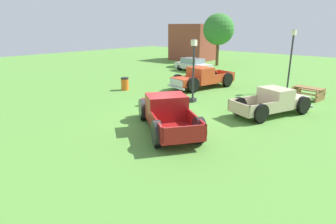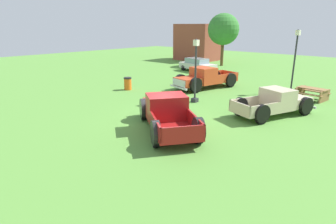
{
  "view_description": "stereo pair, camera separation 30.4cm",
  "coord_description": "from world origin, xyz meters",
  "px_view_note": "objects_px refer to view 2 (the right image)",
  "views": [
    {
      "loc": [
        9.14,
        -10.22,
        4.72
      ],
      "look_at": [
        0.88,
        -0.73,
        0.9
      ],
      "focal_mm": 30.56,
      "sensor_mm": 36.0,
      "label": 1
    },
    {
      "loc": [
        9.37,
        -10.02,
        4.72
      ],
      "look_at": [
        0.88,
        -0.73,
        0.9
      ],
      "focal_mm": 30.56,
      "sensor_mm": 36.0,
      "label": 2
    }
  ],
  "objects_px": {
    "pickup_truck_behind_left": "(202,79)",
    "lamp_post_far": "(295,60)",
    "pickup_truck_foreground": "(166,112)",
    "sedan_distant_a": "(197,65)",
    "trash_can": "(128,84)",
    "oak_tree_west": "(223,29)",
    "pickup_truck_behind_right": "(278,102)",
    "lamp_post_near": "(196,70)",
    "picnic_table": "(312,92)"
  },
  "relations": [
    {
      "from": "sedan_distant_a",
      "to": "lamp_post_near",
      "type": "distance_m",
      "value": 12.97
    },
    {
      "from": "picnic_table",
      "to": "pickup_truck_behind_left",
      "type": "bearing_deg",
      "value": -164.33
    },
    {
      "from": "pickup_truck_behind_left",
      "to": "picnic_table",
      "type": "bearing_deg",
      "value": 15.67
    },
    {
      "from": "oak_tree_west",
      "to": "picnic_table",
      "type": "bearing_deg",
      "value": -37.59
    },
    {
      "from": "pickup_truck_foreground",
      "to": "lamp_post_near",
      "type": "distance_m",
      "value": 5.31
    },
    {
      "from": "lamp_post_near",
      "to": "sedan_distant_a",
      "type": "bearing_deg",
      "value": 126.14
    },
    {
      "from": "pickup_truck_behind_left",
      "to": "oak_tree_west",
      "type": "distance_m",
      "value": 14.29
    },
    {
      "from": "pickup_truck_behind_right",
      "to": "picnic_table",
      "type": "distance_m",
      "value": 4.87
    },
    {
      "from": "pickup_truck_behind_left",
      "to": "lamp_post_near",
      "type": "distance_m",
      "value": 4.39
    },
    {
      "from": "pickup_truck_behind_right",
      "to": "oak_tree_west",
      "type": "height_order",
      "value": "oak_tree_west"
    },
    {
      "from": "pickup_truck_foreground",
      "to": "pickup_truck_behind_right",
      "type": "distance_m",
      "value": 6.43
    },
    {
      "from": "picnic_table",
      "to": "oak_tree_west",
      "type": "height_order",
      "value": "oak_tree_west"
    },
    {
      "from": "picnic_table",
      "to": "trash_can",
      "type": "height_order",
      "value": "trash_can"
    },
    {
      "from": "pickup_truck_behind_left",
      "to": "oak_tree_west",
      "type": "bearing_deg",
      "value": 116.1
    },
    {
      "from": "pickup_truck_behind_right",
      "to": "picnic_table",
      "type": "relative_size",
      "value": 2.56
    },
    {
      "from": "sedan_distant_a",
      "to": "lamp_post_far",
      "type": "bearing_deg",
      "value": -17.22
    },
    {
      "from": "sedan_distant_a",
      "to": "trash_can",
      "type": "bearing_deg",
      "value": -81.67
    },
    {
      "from": "pickup_truck_behind_left",
      "to": "pickup_truck_behind_right",
      "type": "bearing_deg",
      "value": -21.57
    },
    {
      "from": "pickup_truck_foreground",
      "to": "pickup_truck_behind_left",
      "type": "relative_size",
      "value": 0.96
    },
    {
      "from": "pickup_truck_foreground",
      "to": "pickup_truck_behind_right",
      "type": "height_order",
      "value": "pickup_truck_foreground"
    },
    {
      "from": "picnic_table",
      "to": "pickup_truck_behind_right",
      "type": "bearing_deg",
      "value": -94.07
    },
    {
      "from": "pickup_truck_foreground",
      "to": "pickup_truck_behind_left",
      "type": "xyz_separation_m",
      "value": [
        -3.98,
        8.43,
        0.0
      ]
    },
    {
      "from": "pickup_truck_foreground",
      "to": "sedan_distant_a",
      "type": "bearing_deg",
      "value": 122.1
    },
    {
      "from": "lamp_post_near",
      "to": "oak_tree_west",
      "type": "relative_size",
      "value": 0.65
    },
    {
      "from": "pickup_truck_behind_right",
      "to": "lamp_post_far",
      "type": "distance_m",
      "value": 6.48
    },
    {
      "from": "trash_can",
      "to": "pickup_truck_foreground",
      "type": "bearing_deg",
      "value": -28.22
    },
    {
      "from": "pickup_truck_foreground",
      "to": "sedan_distant_a",
      "type": "relative_size",
      "value": 1.25
    },
    {
      "from": "pickup_truck_behind_left",
      "to": "trash_can",
      "type": "distance_m",
      "value": 5.76
    },
    {
      "from": "lamp_post_far",
      "to": "trash_can",
      "type": "xyz_separation_m",
      "value": [
        -9.54,
        -7.49,
        -1.87
      ]
    },
    {
      "from": "pickup_truck_behind_right",
      "to": "lamp_post_far",
      "type": "xyz_separation_m",
      "value": [
        -1.45,
        6.1,
        1.65
      ]
    },
    {
      "from": "lamp_post_far",
      "to": "lamp_post_near",
      "type": "bearing_deg",
      "value": -116.91
    },
    {
      "from": "lamp_post_near",
      "to": "picnic_table",
      "type": "bearing_deg",
      "value": 47.03
    },
    {
      "from": "sedan_distant_a",
      "to": "picnic_table",
      "type": "bearing_deg",
      "value": -19.94
    },
    {
      "from": "sedan_distant_a",
      "to": "oak_tree_west",
      "type": "bearing_deg",
      "value": 95.43
    },
    {
      "from": "lamp_post_near",
      "to": "oak_tree_west",
      "type": "height_order",
      "value": "oak_tree_west"
    },
    {
      "from": "sedan_distant_a",
      "to": "oak_tree_west",
      "type": "xyz_separation_m",
      "value": [
        -0.54,
        5.68,
        3.54
      ]
    },
    {
      "from": "trash_can",
      "to": "pickup_truck_behind_left",
      "type": "bearing_deg",
      "value": 46.53
    },
    {
      "from": "lamp_post_near",
      "to": "picnic_table",
      "type": "xyz_separation_m",
      "value": [
        5.33,
        5.73,
        -1.58
      ]
    },
    {
      "from": "oak_tree_west",
      "to": "sedan_distant_a",
      "type": "bearing_deg",
      "value": -84.57
    },
    {
      "from": "trash_can",
      "to": "oak_tree_west",
      "type": "distance_m",
      "value": 17.18
    },
    {
      "from": "sedan_distant_a",
      "to": "lamp_post_far",
      "type": "relative_size",
      "value": 0.98
    },
    {
      "from": "pickup_truck_behind_right",
      "to": "sedan_distant_a",
      "type": "height_order",
      "value": "pickup_truck_behind_right"
    },
    {
      "from": "trash_can",
      "to": "pickup_truck_behind_right",
      "type": "bearing_deg",
      "value": 7.21
    },
    {
      "from": "pickup_truck_behind_left",
      "to": "lamp_post_far",
      "type": "relative_size",
      "value": 1.26
    },
    {
      "from": "trash_can",
      "to": "lamp_post_far",
      "type": "bearing_deg",
      "value": 38.11
    },
    {
      "from": "pickup_truck_foreground",
      "to": "trash_can",
      "type": "distance_m",
      "value": 9.01
    },
    {
      "from": "lamp_post_far",
      "to": "pickup_truck_behind_right",
      "type": "bearing_deg",
      "value": -76.6
    },
    {
      "from": "pickup_truck_foreground",
      "to": "picnic_table",
      "type": "bearing_deg",
      "value": 72.02
    },
    {
      "from": "lamp_post_far",
      "to": "oak_tree_west",
      "type": "xyz_separation_m",
      "value": [
        -11.68,
        9.14,
        1.91
      ]
    },
    {
      "from": "sedan_distant_a",
      "to": "lamp_post_near",
      "type": "relative_size",
      "value": 1.11
    }
  ]
}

